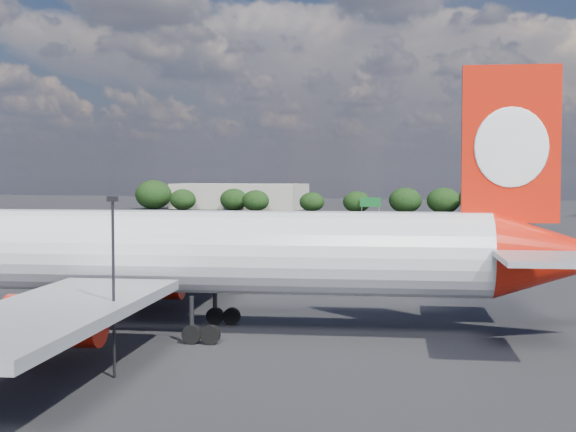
% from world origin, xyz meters
% --- Properties ---
extents(ground, '(500.00, 500.00, 0.00)m').
position_xyz_m(ground, '(0.00, 60.00, 0.00)').
color(ground, black).
rests_on(ground, ground).
extents(qantas_airliner, '(55.39, 52.96, 18.17)m').
position_xyz_m(qantas_airliner, '(11.37, 6.60, 5.53)').
color(qantas_airliner, silver).
rests_on(qantas_airliner, ground).
extents(apron_lamp_post, '(0.55, 0.30, 9.88)m').
position_xyz_m(apron_lamp_post, '(12.36, -5.92, 5.58)').
color(apron_lamp_post, black).
rests_on(apron_lamp_post, ground).
extents(terminal_building, '(42.00, 16.00, 8.00)m').
position_xyz_m(terminal_building, '(-65.00, 192.00, 4.00)').
color(terminal_building, '#A59E8E').
rests_on(terminal_building, ground).
extents(highway_sign, '(6.00, 0.30, 4.50)m').
position_xyz_m(highway_sign, '(-18.00, 176.00, 3.13)').
color(highway_sign, '#136225').
rests_on(highway_sign, ground).
extents(billboard_yellow, '(5.00, 0.30, 5.50)m').
position_xyz_m(billboard_yellow, '(12.00, 182.00, 3.87)').
color(billboard_yellow, gold).
rests_on(billboard_yellow, ground).
extents(horizon_treeline, '(204.43, 16.27, 9.20)m').
position_xyz_m(horizon_treeline, '(8.02, 180.34, 3.84)').
color(horizon_treeline, black).
rests_on(horizon_treeline, ground).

